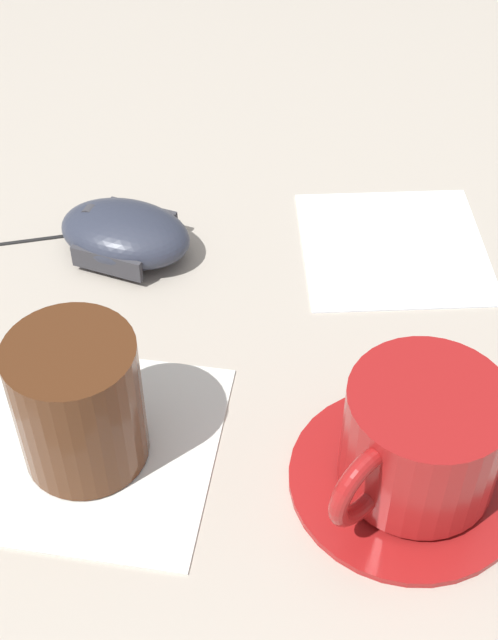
% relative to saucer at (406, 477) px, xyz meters
% --- Properties ---
extents(ground_plane, '(3.00, 3.00, 0.00)m').
position_rel_saucer_xyz_m(ground_plane, '(0.07, 0.13, -0.00)').
color(ground_plane, '#B2A899').
extents(saucer, '(0.13, 0.13, 0.01)m').
position_rel_saucer_xyz_m(saucer, '(0.00, 0.00, 0.00)').
color(saucer, maroon).
rests_on(saucer, ground).
extents(coffee_cup, '(0.10, 0.09, 0.07)m').
position_rel_saucer_xyz_m(coffee_cup, '(-0.00, -0.00, 0.04)').
color(coffee_cup, maroon).
rests_on(coffee_cup, saucer).
extents(computer_mouse, '(0.09, 0.11, 0.04)m').
position_rel_saucer_xyz_m(computer_mouse, '(0.18, 0.20, 0.01)').
color(computer_mouse, '#2D3342').
rests_on(computer_mouse, ground).
extents(napkin_under_glass, '(0.15, 0.15, 0.00)m').
position_rel_saucer_xyz_m(napkin_under_glass, '(0.00, 0.18, -0.00)').
color(napkin_under_glass, silver).
rests_on(napkin_under_glass, ground).
extents(drinking_glass, '(0.07, 0.07, 0.08)m').
position_rel_saucer_xyz_m(drinking_glass, '(0.00, 0.18, 0.04)').
color(drinking_glass, '#4C2814').
rests_on(drinking_glass, napkin_under_glass).
extents(napkin_spare, '(0.15, 0.15, 0.00)m').
position_rel_saucer_xyz_m(napkin_spare, '(0.21, 0.01, -0.00)').
color(napkin_spare, white).
rests_on(napkin_spare, ground).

